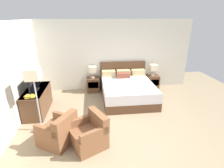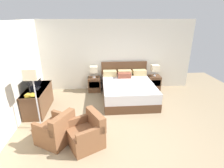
{
  "view_description": "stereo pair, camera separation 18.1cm",
  "coord_description": "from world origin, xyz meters",
  "px_view_note": "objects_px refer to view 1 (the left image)",
  "views": [
    {
      "loc": [
        -0.61,
        -3.17,
        2.71
      ],
      "look_at": [
        -0.03,
        1.83,
        0.75
      ],
      "focal_mm": 28.0,
      "sensor_mm": 36.0,
      "label": 1
    },
    {
      "loc": [
        -0.43,
        -3.19,
        2.71
      ],
      "look_at": [
        -0.03,
        1.83,
        0.75
      ],
      "focal_mm": 28.0,
      "sensor_mm": 36.0,
      "label": 2
    }
  ],
  "objects_px": {
    "nightstand_right": "(152,82)",
    "nightstand_left": "(93,85)",
    "armchair_by_window": "(58,132)",
    "dresser": "(38,100)",
    "bed": "(127,90)",
    "tv": "(34,81)",
    "book_red_cover": "(30,97)",
    "table_lamp_left": "(93,70)",
    "table_lamp_right": "(154,68)",
    "book_blue_cover": "(29,96)",
    "armchair_companion": "(90,134)",
    "floor_lamp": "(34,80)"
  },
  "relations": [
    {
      "from": "nightstand_right",
      "to": "armchair_companion",
      "type": "xyz_separation_m",
      "value": [
        -2.45,
        -3.02,
        0.01
      ]
    },
    {
      "from": "book_blue_cover",
      "to": "floor_lamp",
      "type": "relative_size",
      "value": 0.12
    },
    {
      "from": "book_red_cover",
      "to": "floor_lamp",
      "type": "xyz_separation_m",
      "value": [
        0.31,
        -0.45,
        0.62
      ]
    },
    {
      "from": "bed",
      "to": "table_lamp_left",
      "type": "distance_m",
      "value": 1.49
    },
    {
      "from": "armchair_companion",
      "to": "nightstand_right",
      "type": "bearing_deg",
      "value": 50.99
    },
    {
      "from": "bed",
      "to": "armchair_companion",
      "type": "relative_size",
      "value": 2.22
    },
    {
      "from": "table_lamp_left",
      "to": "tv",
      "type": "distance_m",
      "value": 2.16
    },
    {
      "from": "nightstand_left",
      "to": "table_lamp_right",
      "type": "xyz_separation_m",
      "value": [
        2.33,
        0.0,
        0.59
      ]
    },
    {
      "from": "armchair_companion",
      "to": "floor_lamp",
      "type": "bearing_deg",
      "value": 149.99
    },
    {
      "from": "nightstand_right",
      "to": "floor_lamp",
      "type": "xyz_separation_m",
      "value": [
        -3.68,
        -2.31,
        1.08
      ]
    },
    {
      "from": "tv",
      "to": "book_blue_cover",
      "type": "relative_size",
      "value": 4.8
    },
    {
      "from": "book_blue_cover",
      "to": "armchair_by_window",
      "type": "xyz_separation_m",
      "value": [
        0.87,
        -1.0,
        -0.48
      ]
    },
    {
      "from": "table_lamp_left",
      "to": "armchair_by_window",
      "type": "height_order",
      "value": "table_lamp_left"
    },
    {
      "from": "bed",
      "to": "tv",
      "type": "distance_m",
      "value": 2.97
    },
    {
      "from": "table_lamp_right",
      "to": "armchair_companion",
      "type": "xyz_separation_m",
      "value": [
        -2.45,
        -3.03,
        -0.58
      ]
    },
    {
      "from": "tv",
      "to": "table_lamp_left",
      "type": "bearing_deg",
      "value": 39.31
    },
    {
      "from": "bed",
      "to": "book_red_cover",
      "type": "distance_m",
      "value": 3.07
    },
    {
      "from": "bed",
      "to": "tv",
      "type": "xyz_separation_m",
      "value": [
        -2.83,
        -0.61,
        0.65
      ]
    },
    {
      "from": "bed",
      "to": "book_red_cover",
      "type": "bearing_deg",
      "value": -158.52
    },
    {
      "from": "armchair_by_window",
      "to": "dresser",
      "type": "bearing_deg",
      "value": 119.14
    },
    {
      "from": "armchair_by_window",
      "to": "floor_lamp",
      "type": "bearing_deg",
      "value": 133.88
    },
    {
      "from": "dresser",
      "to": "armchair_by_window",
      "type": "relative_size",
      "value": 1.47
    },
    {
      "from": "tv",
      "to": "armchair_by_window",
      "type": "bearing_deg",
      "value": -60.55
    },
    {
      "from": "book_blue_cover",
      "to": "nightstand_right",
      "type": "bearing_deg",
      "value": 24.86
    },
    {
      "from": "book_red_cover",
      "to": "floor_lamp",
      "type": "height_order",
      "value": "floor_lamp"
    },
    {
      "from": "floor_lamp",
      "to": "table_lamp_right",
      "type": "bearing_deg",
      "value": 32.17
    },
    {
      "from": "nightstand_right",
      "to": "table_lamp_left",
      "type": "xyz_separation_m",
      "value": [
        -2.33,
        0.0,
        0.59
      ]
    },
    {
      "from": "book_red_cover",
      "to": "bed",
      "type": "bearing_deg",
      "value": 21.48
    },
    {
      "from": "table_lamp_left",
      "to": "armchair_companion",
      "type": "distance_m",
      "value": 3.08
    },
    {
      "from": "armchair_by_window",
      "to": "floor_lamp",
      "type": "relative_size",
      "value": 0.58
    },
    {
      "from": "bed",
      "to": "dresser",
      "type": "bearing_deg",
      "value": -168.22
    },
    {
      "from": "armchair_by_window",
      "to": "nightstand_right",
      "type": "bearing_deg",
      "value": 42.27
    },
    {
      "from": "table_lamp_left",
      "to": "dresser",
      "type": "distance_m",
      "value": 2.2
    },
    {
      "from": "book_red_cover",
      "to": "armchair_by_window",
      "type": "relative_size",
      "value": 0.26
    },
    {
      "from": "armchair_companion",
      "to": "table_lamp_left",
      "type": "bearing_deg",
      "value": 87.73
    },
    {
      "from": "armchair_by_window",
      "to": "floor_lamp",
      "type": "height_order",
      "value": "floor_lamp"
    },
    {
      "from": "nightstand_right",
      "to": "table_lamp_right",
      "type": "relative_size",
      "value": 1.26
    },
    {
      "from": "book_blue_cover",
      "to": "armchair_companion",
      "type": "xyz_separation_m",
      "value": [
        1.57,
        -1.16,
        -0.48
      ]
    },
    {
      "from": "table_lamp_left",
      "to": "armchair_by_window",
      "type": "xyz_separation_m",
      "value": [
        -0.82,
        -2.87,
        -0.58
      ]
    },
    {
      "from": "nightstand_left",
      "to": "book_blue_cover",
      "type": "xyz_separation_m",
      "value": [
        -1.69,
        -1.86,
        0.49
      ]
    },
    {
      "from": "nightstand_left",
      "to": "book_red_cover",
      "type": "xyz_separation_m",
      "value": [
        -1.66,
        -1.86,
        0.46
      ]
    },
    {
      "from": "nightstand_right",
      "to": "armchair_by_window",
      "type": "height_order",
      "value": "armchair_by_window"
    },
    {
      "from": "nightstand_left",
      "to": "bed",
      "type": "bearing_deg",
      "value": -32.76
    },
    {
      "from": "nightstand_left",
      "to": "armchair_by_window",
      "type": "relative_size",
      "value": 0.58
    },
    {
      "from": "bed",
      "to": "book_blue_cover",
      "type": "distance_m",
      "value": 3.1
    },
    {
      "from": "table_lamp_right",
      "to": "armchair_by_window",
      "type": "bearing_deg",
      "value": -137.72
    },
    {
      "from": "nightstand_right",
      "to": "nightstand_left",
      "type": "bearing_deg",
      "value": 180.0
    },
    {
      "from": "table_lamp_right",
      "to": "book_red_cover",
      "type": "xyz_separation_m",
      "value": [
        -3.99,
        -1.86,
        -0.13
      ]
    },
    {
      "from": "table_lamp_left",
      "to": "dresser",
      "type": "xyz_separation_m",
      "value": [
        -1.67,
        -1.34,
        -0.5
      ]
    },
    {
      "from": "floor_lamp",
      "to": "book_red_cover",
      "type": "bearing_deg",
      "value": 124.82
    }
  ]
}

